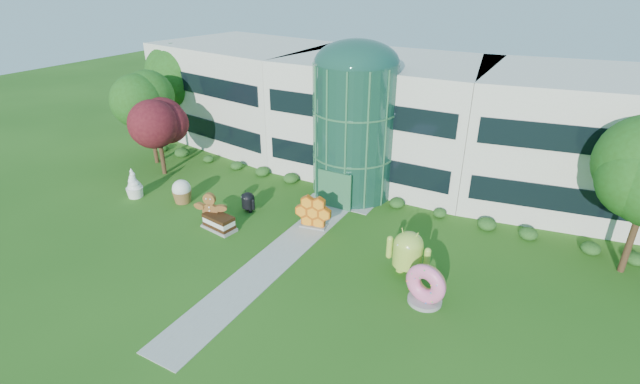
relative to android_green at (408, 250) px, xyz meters
The scene contains 14 objects.
ground 8.38m from the android_green, 152.56° to the right, with size 140.00×140.00×0.00m, color #215114.
building 16.27m from the android_green, 117.23° to the left, with size 46.00×15.00×9.30m, color beige, non-canonical shape.
atrium 11.49m from the android_green, 131.69° to the left, with size 6.00×6.00×9.80m, color #194738.
walkway 7.68m from the android_green, 166.20° to the right, with size 2.40×20.00×0.04m, color #9E9E93.
tree_red 23.15m from the android_green, behind, with size 4.00×4.00×6.00m, color #3F0C14, non-canonical shape.
trees_backdrop 12.05m from the android_green, 128.45° to the left, with size 52.00×8.00×8.40m, color #1F4A12, non-canonical shape.
android_green is the anchor object (origin of this frame).
android_black 12.54m from the android_green, behind, with size 1.51×1.01×1.71m, color black, non-canonical shape.
donut 2.62m from the android_green, 48.76° to the right, with size 2.22×1.06×2.30m, color pink, non-canonical shape.
gingerbread 13.43m from the android_green, behind, with size 2.61×1.00×2.41m, color brown, non-canonical shape.
ice_cream_sandwich 12.66m from the android_green, behind, with size 2.35×1.17×1.05m, color black, non-canonical shape.
honeycomb 7.54m from the android_green, 164.57° to the left, with size 2.61×0.93×2.05m, color orange, non-canonical shape.
froyo 21.38m from the android_green, behind, with size 1.34×1.34×2.30m, color white, non-canonical shape.
cupcake 17.61m from the android_green, behind, with size 1.47×1.47×1.76m, color white, non-canonical shape.
Camera 1 is at (13.66, -17.64, 15.57)m, focal length 26.00 mm.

